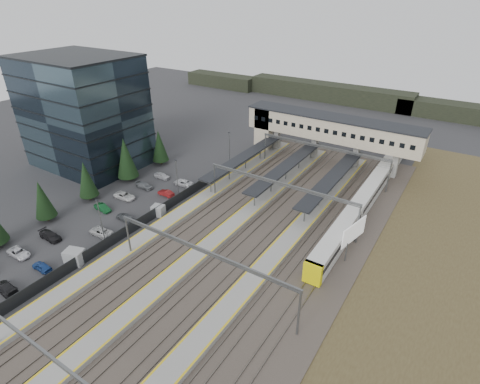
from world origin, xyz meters
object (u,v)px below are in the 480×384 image
Objects in this scene: office_building at (84,112)px; relay_cabin_near at (75,257)px; relay_cabin_far at (158,210)px; train at (369,193)px; billboard at (354,233)px; footbridge at (319,128)px.

office_building reaches higher than relay_cabin_near.
relay_cabin_far is 0.04× the size of train.
billboard reaches higher than relay_cabin_near.
office_building is 3.89× the size of billboard.
train is (31.72, 42.07, 0.78)m from relay_cabin_near.
billboard is (32.97, 8.07, 2.74)m from relay_cabin_far.
office_building is 9.87× the size of relay_cabin_far.
relay_cabin_near is 58.22m from footbridge.
train is at bearing 97.55° from billboard.
footbridge is at bearing 120.98° from billboard.
relay_cabin_far is 39.82m from train.
relay_cabin_near is 1.30× the size of relay_cabin_far.
billboard is at bearing -82.45° from train.
train is (16.30, -13.66, -6.02)m from footbridge.
footbridge is at bearing 69.77° from relay_cabin_far.
office_building is at bearing -164.77° from train.
office_building reaches higher than relay_cabin_far.
relay_cabin_far is at bearing -166.25° from billboard.
footbridge is at bearing 74.53° from relay_cabin_near.
relay_cabin_near reaches higher than relay_cabin_far.
train is at bearing 15.23° from office_building.
relay_cabin_far is at bearing -17.12° from office_building.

